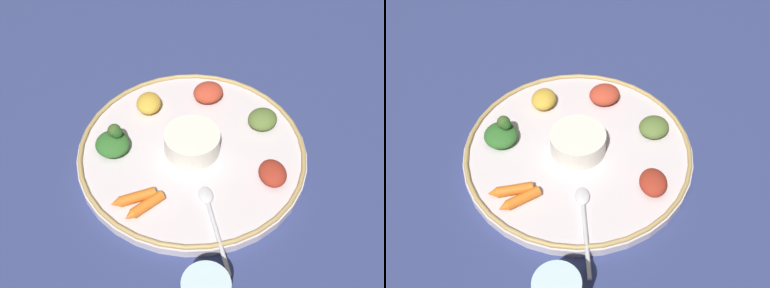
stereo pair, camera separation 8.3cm
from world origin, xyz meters
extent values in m
plane|color=navy|center=(0.00, 0.00, 0.00)|extent=(2.40, 2.40, 0.00)
cylinder|color=silver|center=(0.00, 0.00, 0.01)|extent=(0.41, 0.41, 0.02)
torus|color=tan|center=(0.00, 0.00, 0.02)|extent=(0.40, 0.40, 0.01)
cylinder|color=silver|center=(0.00, 0.00, 0.04)|extent=(0.10, 0.10, 0.04)
cylinder|color=#99471E|center=(0.00, 0.00, 0.05)|extent=(0.09, 0.09, 0.01)
ellipsoid|color=silver|center=(0.08, 0.06, 0.02)|extent=(0.04, 0.04, 0.01)
cylinder|color=silver|center=(0.15, 0.11, 0.02)|extent=(0.10, 0.08, 0.01)
ellipsoid|color=#2D6628|center=(0.06, -0.13, 0.03)|extent=(0.09, 0.09, 0.03)
sphere|color=#23511E|center=(0.05, -0.12, 0.05)|extent=(0.02, 0.02, 0.02)
sphere|color=#385623|center=(0.05, -0.13, 0.05)|extent=(0.02, 0.02, 0.02)
cylinder|color=orange|center=(0.14, -0.03, 0.03)|extent=(0.05, 0.05, 0.02)
cone|color=orange|center=(0.16, -0.06, 0.03)|extent=(0.02, 0.02, 0.02)
cylinder|color=orange|center=(0.14, -0.01, 0.03)|extent=(0.06, 0.04, 0.02)
cone|color=orange|center=(0.17, -0.03, 0.03)|extent=(0.02, 0.02, 0.02)
ellipsoid|color=#B73D28|center=(-0.13, -0.03, 0.03)|extent=(0.08, 0.08, 0.03)
ellipsoid|color=#567033|center=(-0.11, 0.09, 0.03)|extent=(0.07, 0.07, 0.03)
ellipsoid|color=gold|center=(-0.06, -0.12, 0.03)|extent=(0.07, 0.06, 0.03)
ellipsoid|color=maroon|center=(0.00, 0.15, 0.03)|extent=(0.07, 0.07, 0.03)
camera|label=1|loc=(0.50, 0.24, 0.65)|focal=44.55mm
camera|label=2|loc=(0.46, 0.31, 0.65)|focal=44.55mm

